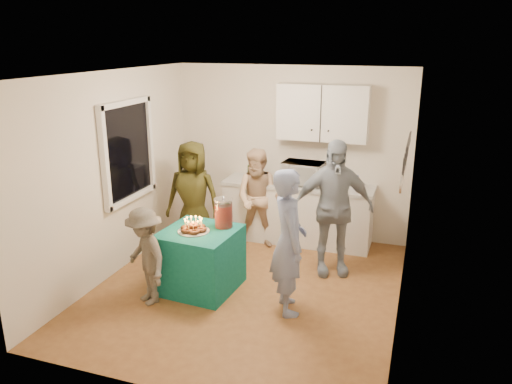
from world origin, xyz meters
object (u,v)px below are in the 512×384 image
(counter, at_px, (297,214))
(man_birthday, at_px, (289,242))
(woman_back_center, at_px, (259,199))
(party_table, at_px, (200,260))
(punch_jar, at_px, (224,214))
(woman_back_right, at_px, (333,208))
(child_near_left, at_px, (146,256))
(woman_back_left, at_px, (193,196))
(microwave, at_px, (303,173))

(counter, distance_m, man_birthday, 2.09)
(counter, xyz_separation_m, woman_back_center, (-0.49, -0.37, 0.30))
(party_table, bearing_deg, punch_jar, 42.91)
(punch_jar, relative_size, woman_back_center, 0.23)
(counter, bearing_deg, woman_back_right, -52.77)
(counter, height_order, man_birthday, man_birthday)
(party_table, height_order, child_near_left, child_near_left)
(child_near_left, bearing_deg, punch_jar, 81.88)
(woman_back_left, distance_m, woman_back_right, 2.04)
(punch_jar, distance_m, woman_back_center, 1.29)
(woman_back_center, relative_size, child_near_left, 1.27)
(party_table, height_order, punch_jar, punch_jar)
(counter, xyz_separation_m, party_table, (-0.75, -1.86, -0.05))
(counter, distance_m, woman_back_right, 1.22)
(party_table, distance_m, woman_back_center, 1.55)
(woman_back_left, relative_size, child_near_left, 1.38)
(child_near_left, bearing_deg, woman_back_left, 130.45)
(counter, relative_size, man_birthday, 1.33)
(woman_back_center, bearing_deg, punch_jar, -94.89)
(child_near_left, bearing_deg, woman_back_center, 105.36)
(woman_back_left, relative_size, woman_back_right, 0.90)
(party_table, xyz_separation_m, child_near_left, (-0.44, -0.51, 0.20))
(microwave, xyz_separation_m, woman_back_right, (0.61, -0.90, -0.18))
(counter, bearing_deg, woman_back_left, -150.40)
(punch_jar, bearing_deg, woman_back_left, 133.50)
(microwave, relative_size, woman_back_left, 0.37)
(punch_jar, distance_m, woman_back_left, 1.22)
(party_table, bearing_deg, counter, 68.17)
(party_table, height_order, woman_back_left, woman_back_left)
(woman_back_right, bearing_deg, woman_back_left, 155.46)
(microwave, bearing_deg, man_birthday, -76.30)
(punch_jar, distance_m, woman_back_right, 1.41)
(party_table, height_order, man_birthday, man_birthday)
(man_birthday, height_order, woman_back_left, man_birthday)
(punch_jar, xyz_separation_m, child_near_left, (-0.67, -0.73, -0.35))
(punch_jar, bearing_deg, microwave, 70.43)
(microwave, height_order, party_table, microwave)
(man_birthday, relative_size, woman_back_left, 1.04)
(punch_jar, relative_size, woman_back_right, 0.19)
(microwave, bearing_deg, woman_back_left, -147.35)
(man_birthday, bearing_deg, microwave, -17.73)
(man_birthday, bearing_deg, child_near_left, 75.75)
(party_table, relative_size, woman_back_center, 0.58)
(child_near_left, bearing_deg, party_table, 83.85)
(punch_jar, distance_m, child_near_left, 1.05)
(party_table, relative_size, woman_back_right, 0.48)
(counter, height_order, party_table, counter)
(microwave, height_order, woman_back_left, woman_back_left)
(woman_back_center, bearing_deg, counter, 33.81)
(punch_jar, relative_size, man_birthday, 0.21)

